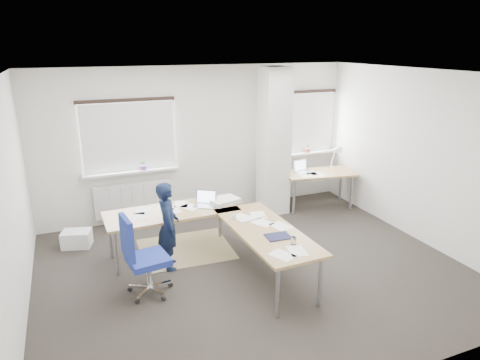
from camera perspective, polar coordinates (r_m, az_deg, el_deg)
name	(u,v)px	position (r m, az deg, el deg)	size (l,w,h in m)	color
ground	(252,269)	(6.44, 1.65, -11.73)	(6.00, 6.00, 0.00)	#282320
room_shell	(252,146)	(6.26, 1.63, 4.62)	(6.04, 5.04, 2.82)	silver
floor_mat	(186,249)	(7.04, -7.26, -9.10)	(1.43, 1.21, 0.01)	olive
white_crate	(77,239)	(7.51, -20.94, -7.33)	(0.45, 0.31, 0.27)	white
desk_main	(219,221)	(6.27, -2.84, -5.53)	(2.48, 2.61, 0.96)	olive
desk_side	(319,174)	(8.65, 10.53, 0.77)	(1.50, 0.93, 1.22)	olive
task_chair	(146,273)	(5.84, -12.44, -11.98)	(0.62, 0.61, 1.13)	navy
person	(168,226)	(6.29, -9.56, -6.03)	(0.48, 0.31, 1.31)	black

